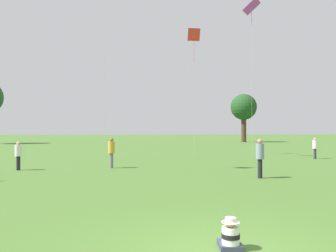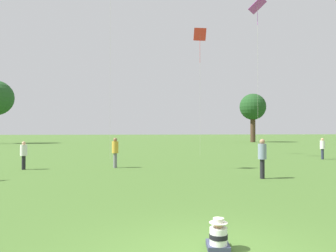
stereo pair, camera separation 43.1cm
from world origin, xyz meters
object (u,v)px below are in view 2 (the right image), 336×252
at_px(seated_toddler, 218,236).
at_px(person_standing_1, 322,147).
at_px(person_standing_2, 24,153).
at_px(kite_3, 257,9).
at_px(person_standing_0, 115,150).
at_px(distant_tree_1, 253,107).
at_px(person_standing_3, 262,155).
at_px(kite_6, 200,38).

relative_size(seated_toddler, person_standing_1, 0.37).
height_order(seated_toddler, person_standing_2, person_standing_2).
xyz_separation_m(person_standing_2, kite_3, (15.34, 4.64, 10.40)).
bearing_deg(person_standing_0, kite_3, 84.99).
distance_m(person_standing_0, person_standing_1, 15.64).
bearing_deg(distant_tree_1, kite_3, -110.23).
bearing_deg(person_standing_3, kite_3, -59.85).
height_order(person_standing_2, kite_3, kite_3).
distance_m(person_standing_0, person_standing_3, 8.46).
xyz_separation_m(person_standing_2, kite_6, (11.87, 9.09, 9.33)).
xyz_separation_m(person_standing_0, person_standing_3, (6.83, -4.99, 0.03)).
height_order(person_standing_0, kite_3, kite_3).
bearing_deg(person_standing_0, person_standing_2, -114.40).
bearing_deg(person_standing_3, kite_6, -39.41).
bearing_deg(seated_toddler, kite_3, 73.79).
height_order(person_standing_1, kite_3, kite_3).
height_order(seated_toddler, person_standing_1, person_standing_1).
distance_m(seated_toddler, person_standing_2, 15.09).
distance_m(seated_toddler, person_standing_1, 21.32).
relative_size(person_standing_2, kite_6, 0.14).
bearing_deg(person_standing_3, person_standing_1, -82.53).
bearing_deg(kite_3, person_standing_1, 168.43).
height_order(person_standing_1, distant_tree_1, distant_tree_1).
relative_size(kite_3, distant_tree_1, 1.36).
distance_m(kite_6, distant_tree_1, 33.43).
height_order(seated_toddler, distant_tree_1, distant_tree_1).
xyz_separation_m(person_standing_0, distant_tree_1, (22.71, 37.95, 5.23)).
relative_size(person_standing_2, distant_tree_1, 0.18).
height_order(kite_3, kite_6, kite_3).
xyz_separation_m(person_standing_0, kite_3, (10.33, 4.34, 10.28)).
bearing_deg(seated_toddler, person_standing_2, 127.67).
bearing_deg(distant_tree_1, seated_toddler, -111.45).
bearing_deg(person_standing_3, seated_toddler, 113.60).
bearing_deg(person_standing_2, distant_tree_1, 67.72).
relative_size(person_standing_0, person_standing_3, 0.98).
distance_m(seated_toddler, person_standing_0, 13.60).
bearing_deg(person_standing_2, seated_toddler, -46.19).
bearing_deg(person_standing_2, kite_6, 51.10).
xyz_separation_m(seated_toddler, kite_3, (7.77, 17.68, 11.08)).
relative_size(person_standing_1, person_standing_3, 0.89).
bearing_deg(kite_6, person_standing_3, 133.85).
xyz_separation_m(person_standing_1, distant_tree_1, (7.56, 34.08, 5.33)).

